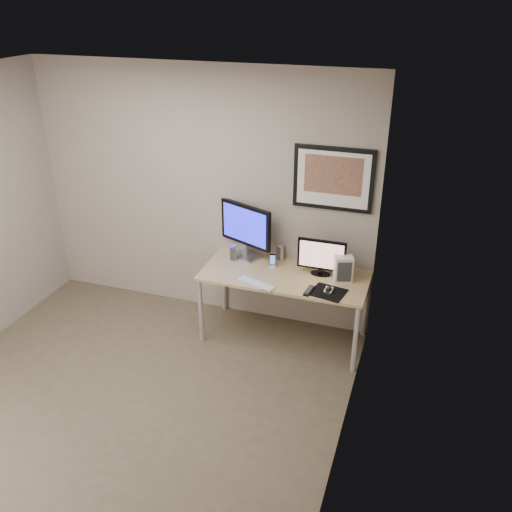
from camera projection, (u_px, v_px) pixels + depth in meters
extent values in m
plane|color=#4C402F|center=(128.00, 402.00, 4.66)|extent=(3.60, 3.60, 0.00)
plane|color=white|center=(86.00, 91.00, 3.50)|extent=(3.60, 3.60, 0.00)
plane|color=gray|center=(201.00, 195.00, 5.52)|extent=(3.60, 0.00, 3.60)
plane|color=gray|center=(348.00, 309.00, 3.57)|extent=(0.00, 3.40, 3.40)
cube|color=#967348|center=(285.00, 276.00, 5.20)|extent=(1.60, 0.70, 0.03)
cylinder|color=silver|center=(201.00, 311.00, 5.32)|extent=(0.04, 0.04, 0.70)
cylinder|color=silver|center=(224.00, 282.00, 5.85)|extent=(0.04, 0.04, 0.70)
cylinder|color=silver|center=(355.00, 340.00, 4.89)|extent=(0.04, 0.04, 0.70)
cylinder|color=silver|center=(365.00, 305.00, 5.41)|extent=(0.04, 0.04, 0.70)
cube|color=black|center=(333.00, 179.00, 4.98)|extent=(0.75, 0.03, 0.60)
cube|color=silver|center=(333.00, 179.00, 4.97)|extent=(0.67, 0.00, 0.52)
cube|color=orange|center=(333.00, 175.00, 4.95)|extent=(0.54, 0.00, 0.36)
cube|color=#B2B2B7|center=(246.00, 256.00, 5.53)|extent=(0.34, 0.29, 0.02)
cube|color=#B2B2B7|center=(246.00, 249.00, 5.50)|extent=(0.07, 0.06, 0.12)
cube|color=black|center=(246.00, 225.00, 5.38)|extent=(0.59, 0.27, 0.42)
cube|color=#1415C9|center=(245.00, 226.00, 5.36)|extent=(0.52, 0.21, 0.36)
cube|color=black|center=(320.00, 274.00, 5.19)|extent=(0.20, 0.11, 0.02)
cube|color=black|center=(321.00, 271.00, 5.18)|extent=(0.04, 0.04, 0.04)
cube|color=black|center=(322.00, 255.00, 5.10)|extent=(0.46, 0.03, 0.30)
cube|color=tan|center=(321.00, 255.00, 5.09)|extent=(0.42, 0.01, 0.26)
cylinder|color=#B2B2B7|center=(233.00, 253.00, 5.44)|extent=(0.07, 0.07, 0.16)
cylinder|color=#B2B2B7|center=(281.00, 252.00, 5.44)|extent=(0.09, 0.09, 0.17)
cube|color=black|center=(273.00, 260.00, 5.31)|extent=(0.08, 0.08, 0.14)
cube|color=silver|center=(256.00, 283.00, 5.03)|extent=(0.41, 0.23, 0.01)
cube|color=black|center=(328.00, 292.00, 4.89)|extent=(0.34, 0.32, 0.00)
ellipsoid|color=black|center=(329.00, 289.00, 4.89)|extent=(0.07, 0.11, 0.04)
cube|color=black|center=(309.00, 291.00, 4.90)|extent=(0.07, 0.19, 0.02)
cube|color=silver|center=(343.00, 269.00, 5.03)|extent=(0.20, 0.17, 0.25)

